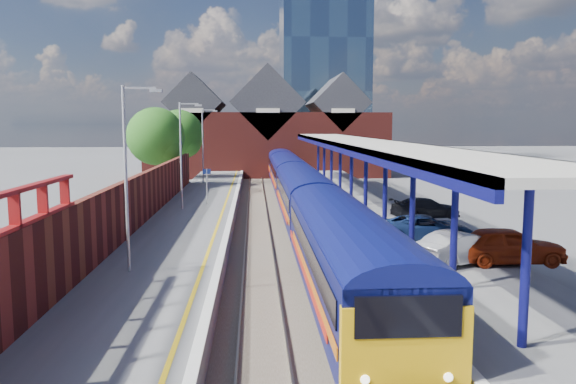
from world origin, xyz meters
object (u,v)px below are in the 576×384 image
(train, at_px, (295,181))
(lamp_post_c, at_px, (183,149))
(parked_car_dark, at_px, (426,208))
(lamp_post_d, at_px, (204,141))
(parked_car_red, at_px, (508,245))
(parked_car_silver, at_px, (462,248))
(parked_car_blue, at_px, (426,228))
(platform_sign, at_px, (207,180))
(lamp_post_b, at_px, (129,167))

(train, distance_m, lamp_post_c, 10.81)
(lamp_post_c, distance_m, parked_car_dark, 15.94)
(lamp_post_d, distance_m, parked_car_red, 35.14)
(train, xyz_separation_m, parked_car_dark, (7.01, -11.52, -0.51))
(train, height_order, parked_car_red, train)
(lamp_post_d, height_order, parked_car_silver, lamp_post_d)
(train, height_order, lamp_post_d, lamp_post_d)
(parked_car_silver, height_order, parked_car_dark, parked_car_silver)
(parked_car_blue, bearing_deg, platform_sign, 43.91)
(lamp_post_b, xyz_separation_m, parked_car_dark, (14.86, 11.33, -3.38))
(train, xyz_separation_m, parked_car_silver, (5.08, -22.49, -0.46))
(parked_car_silver, bearing_deg, train, -13.22)
(lamp_post_c, distance_m, platform_sign, 3.34)
(train, relative_size, platform_sign, 26.36)
(lamp_post_d, xyz_separation_m, parked_car_red, (14.80, -31.71, -3.24))
(platform_sign, distance_m, parked_car_silver, 21.12)
(train, height_order, parked_car_blue, train)
(parked_car_silver, bearing_deg, parked_car_dark, -35.92)
(lamp_post_b, xyz_separation_m, lamp_post_d, (0.00, 32.00, 0.00))
(platform_sign, distance_m, parked_car_blue, 17.49)
(parked_car_red, bearing_deg, parked_car_silver, 90.54)
(parked_car_dark, bearing_deg, parked_car_blue, 150.74)
(platform_sign, xyz_separation_m, parked_car_dark, (13.50, -6.67, -1.08))
(train, distance_m, lamp_post_d, 12.40)
(lamp_post_c, relative_size, parked_car_dark, 1.66)
(platform_sign, distance_m, parked_car_dark, 15.10)
(parked_car_red, xyz_separation_m, parked_car_silver, (-1.87, 0.07, -0.09))
(lamp_post_c, height_order, parked_car_dark, lamp_post_c)
(parked_car_red, distance_m, parked_car_blue, 4.98)
(lamp_post_d, bearing_deg, parked_car_silver, -67.76)
(lamp_post_b, xyz_separation_m, platform_sign, (1.36, 18.00, -2.30))
(lamp_post_d, height_order, parked_car_red, lamp_post_d)
(train, relative_size, parked_car_silver, 16.33)
(train, bearing_deg, platform_sign, -143.24)
(parked_car_silver, bearing_deg, lamp_post_d, -3.71)
(lamp_post_c, bearing_deg, parked_car_dark, -17.44)
(train, height_order, lamp_post_b, lamp_post_b)
(lamp_post_d, distance_m, platform_sign, 14.25)
(lamp_post_b, height_order, parked_car_silver, lamp_post_b)
(parked_car_dark, bearing_deg, platform_sign, 51.42)
(lamp_post_b, relative_size, parked_car_dark, 1.66)
(parked_car_red, height_order, parked_car_blue, parked_car_red)
(lamp_post_b, distance_m, parked_car_red, 15.16)
(parked_car_silver, xyz_separation_m, parked_car_dark, (1.93, 10.97, -0.05))
(train, bearing_deg, lamp_post_c, -138.91)
(lamp_post_b, relative_size, lamp_post_d, 1.00)
(lamp_post_d, distance_m, parked_car_dark, 25.68)
(lamp_post_b, relative_size, parked_car_blue, 1.56)
(lamp_post_b, relative_size, lamp_post_c, 1.00)
(lamp_post_d, relative_size, parked_car_red, 1.58)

